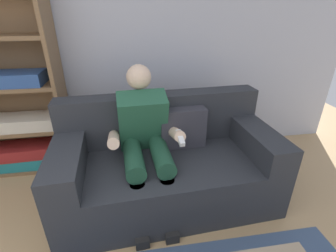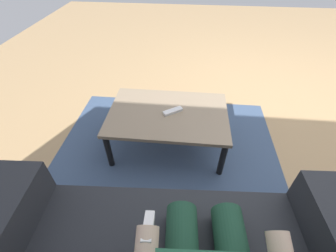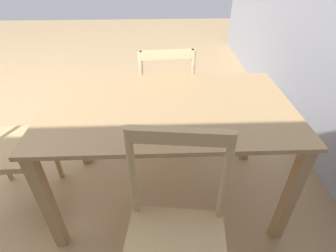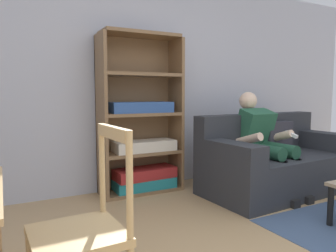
% 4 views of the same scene
% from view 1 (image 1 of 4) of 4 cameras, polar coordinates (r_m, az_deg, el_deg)
% --- Properties ---
extents(wall_back, '(6.99, 0.12, 2.56)m').
position_cam_1_polar(wall_back, '(2.88, -30.62, 16.82)').
color(wall_back, '#B2B7C6').
rests_on(wall_back, ground_plane).
extents(couch, '(1.85, 0.98, 0.89)m').
position_cam_1_polar(couch, '(2.17, -0.25, -8.91)').
color(couch, '#282B30').
rests_on(couch, ground_plane).
extents(person_lounging, '(0.61, 0.93, 1.15)m').
position_cam_1_polar(person_lounging, '(2.02, -5.42, -2.80)').
color(person_lounging, '#23563D').
rests_on(person_lounging, ground_plane).
extents(bookshelf, '(0.94, 0.36, 1.80)m').
position_cam_1_polar(bookshelf, '(2.83, -32.10, 4.21)').
color(bookshelf, brown).
rests_on(bookshelf, ground_plane).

